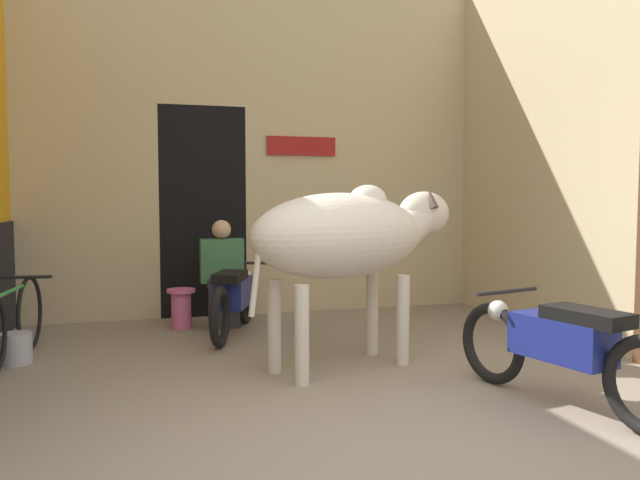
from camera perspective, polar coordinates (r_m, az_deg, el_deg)
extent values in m
plane|color=gray|center=(3.55, 7.69, -19.15)|extent=(30.00, 30.00, 0.00)
cube|color=#C6B289|center=(7.72, -5.84, 17.85)|extent=(5.36, 0.18, 1.62)
cube|color=#C6B289|center=(7.40, -20.46, 2.37)|extent=(1.53, 0.18, 2.44)
cube|color=#C6B289|center=(7.82, 3.43, 2.67)|extent=(2.83, 0.18, 2.44)
cube|color=black|center=(7.77, -10.92, 2.60)|extent=(0.99, 0.90, 2.44)
cube|color=maroon|center=(7.52, -1.71, 8.58)|extent=(0.84, 0.03, 0.22)
cube|color=#C6B289|center=(6.59, 22.84, 9.22)|extent=(0.18, 4.30, 4.06)
ellipsoid|color=beige|center=(5.00, 1.87, 0.40)|extent=(1.76, 1.21, 0.69)
ellipsoid|color=beige|center=(5.17, 4.39, 3.65)|extent=(0.40, 0.38, 0.25)
cylinder|color=beige|center=(5.47, 8.12, 1.24)|extent=(0.54, 0.46, 0.46)
ellipsoid|color=beige|center=(5.59, 9.48, 2.40)|extent=(0.61, 0.49, 0.39)
cylinder|color=beige|center=(4.61, -5.82, -2.85)|extent=(0.14, 0.09, 0.67)
cylinder|color=beige|center=(5.55, 4.78, -6.62)|extent=(0.11, 0.11, 0.75)
cylinder|color=beige|center=(5.26, 7.58, -7.24)|extent=(0.11, 0.11, 0.75)
cylinder|color=beige|center=(4.99, -4.20, -7.82)|extent=(0.11, 0.11, 0.75)
cylinder|color=beige|center=(4.66, -1.67, -8.66)|extent=(0.11, 0.11, 0.75)
cone|color=#473D33|center=(5.66, 8.17, 3.91)|extent=(0.11, 0.16, 0.22)
cone|color=#473D33|center=(5.46, 10.13, 3.89)|extent=(0.11, 0.16, 0.22)
torus|color=black|center=(4.88, 15.49, -9.09)|extent=(0.22, 0.60, 0.60)
cube|color=navy|center=(4.44, 21.22, -8.41)|extent=(0.44, 0.72, 0.28)
cube|color=black|center=(4.30, 23.20, -6.43)|extent=(0.38, 0.59, 0.09)
cylinder|color=black|center=(4.71, 16.75, -4.51)|extent=(0.57, 0.17, 0.03)
sphere|color=silver|center=(4.79, 15.97, -6.22)|extent=(0.15, 0.15, 0.15)
torus|color=black|center=(5.86, -9.11, -6.98)|extent=(0.28, 0.56, 0.57)
torus|color=black|center=(6.95, -6.80, -5.25)|extent=(0.28, 0.56, 0.57)
cube|color=navy|center=(6.38, -7.86, -4.75)|extent=(0.48, 0.68, 0.28)
cube|color=black|center=(6.19, -8.24, -3.33)|extent=(0.42, 0.56, 0.09)
cylinder|color=black|center=(6.77, -7.04, -2.09)|extent=(0.55, 0.24, 0.03)
sphere|color=silver|center=(6.87, -6.89, -3.30)|extent=(0.15, 0.15, 0.15)
torus|color=black|center=(6.24, -25.01, -6.10)|extent=(0.12, 0.68, 0.68)
cylinder|color=green|center=(5.73, -26.44, -4.21)|extent=(0.13, 0.80, 0.03)
cylinder|color=black|center=(6.10, -25.33, -3.09)|extent=(0.44, 0.08, 0.03)
cube|color=#3D3842|center=(6.74, -8.76, -6.20)|extent=(0.32, 0.14, 0.42)
cube|color=#3D3842|center=(6.78, -8.88, -3.90)|extent=(0.32, 0.32, 0.11)
cube|color=#386B42|center=(6.82, -8.97, -1.87)|extent=(0.46, 0.20, 0.47)
sphere|color=tan|center=(6.80, -9.00, 0.96)|extent=(0.20, 0.20, 0.20)
cylinder|color=#DB6093|center=(6.80, -12.56, -6.29)|extent=(0.21, 0.21, 0.39)
cylinder|color=#DB6093|center=(6.77, -12.59, -4.54)|extent=(0.30, 0.30, 0.04)
cylinder|color=#A8A8B2|center=(5.86, -26.06, -8.88)|extent=(0.26, 0.26, 0.26)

